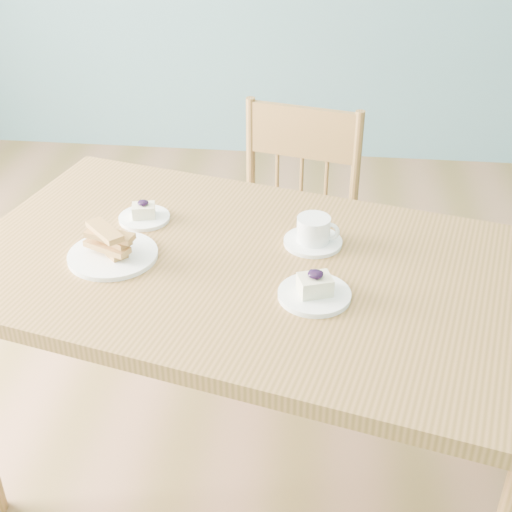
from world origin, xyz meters
TOP-DOWN VIEW (x-y plane):
  - room at (0.00, 0.00)m, footprint 5.01×5.01m
  - dining_table at (0.07, -0.08)m, footprint 1.72×1.23m
  - dining_chair at (0.12, 0.61)m, footprint 0.52×0.51m
  - cheesecake_plate_near at (0.23, -0.21)m, footprint 0.18×0.18m
  - cheesecake_plate_far at (-0.28, 0.12)m, footprint 0.15×0.15m
  - coffee_cup at (0.22, 0.04)m, footprint 0.16×0.16m
  - biscotti_plate at (-0.31, -0.09)m, footprint 0.24×0.24m

SIDE VIEW (x-z plane):
  - dining_chair at x=0.12m, z-range 0.01..0.98m
  - dining_table at x=0.07m, z-range 0.33..1.16m
  - cheesecake_plate_far at x=-0.28m, z-range 0.82..0.88m
  - cheesecake_plate_near at x=0.23m, z-range 0.81..0.89m
  - biscotti_plate at x=-0.31m, z-range 0.81..0.91m
  - coffee_cup at x=0.22m, z-range 0.83..0.91m
  - room at x=0.00m, z-range -0.01..2.71m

